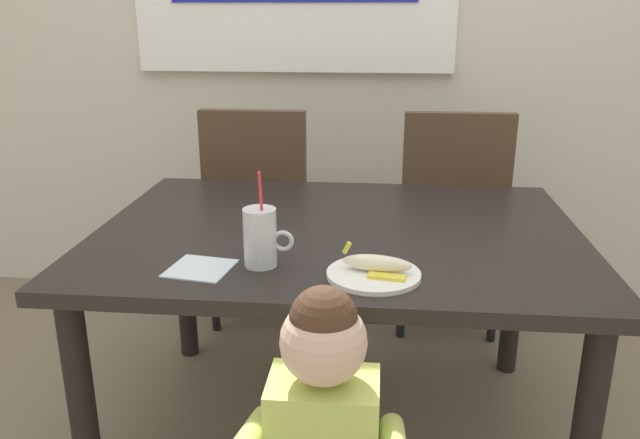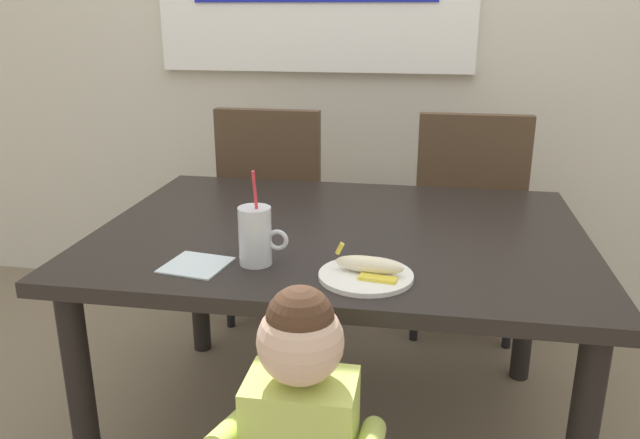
{
  "view_description": "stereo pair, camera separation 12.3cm",
  "coord_description": "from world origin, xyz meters",
  "px_view_note": "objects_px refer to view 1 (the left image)",
  "views": [
    {
      "loc": [
        0.12,
        -1.77,
        1.33
      ],
      "look_at": [
        -0.04,
        -0.1,
        0.77
      ],
      "focal_mm": 35.56,
      "sensor_mm": 36.0,
      "label": 1
    },
    {
      "loc": [
        0.24,
        -1.76,
        1.33
      ],
      "look_at": [
        -0.04,
        -0.1,
        0.77
      ],
      "focal_mm": 35.56,
      "sensor_mm": 36.0,
      "label": 2
    }
  ],
  "objects_px": {
    "dining_table": "(338,255)",
    "toddler_standing": "(323,430)",
    "dining_chair_left": "(260,205)",
    "snack_plate": "(374,274)",
    "paper_napkin": "(200,268)",
    "dining_chair_right": "(451,209)",
    "peeled_banana": "(378,264)",
    "milk_cup": "(261,241)"
  },
  "relations": [
    {
      "from": "dining_table",
      "to": "toddler_standing",
      "type": "distance_m",
      "value": 0.71
    },
    {
      "from": "dining_chair_left",
      "to": "snack_plate",
      "type": "relative_size",
      "value": 4.17
    },
    {
      "from": "snack_plate",
      "to": "paper_napkin",
      "type": "bearing_deg",
      "value": 179.34
    },
    {
      "from": "snack_plate",
      "to": "dining_chair_right",
      "type": "bearing_deg",
      "value": 74.78
    },
    {
      "from": "toddler_standing",
      "to": "peeled_banana",
      "type": "xyz_separation_m",
      "value": [
        0.1,
        0.36,
        0.22
      ]
    },
    {
      "from": "dining_chair_left",
      "to": "milk_cup",
      "type": "bearing_deg",
      "value": 101.12
    },
    {
      "from": "dining_table",
      "to": "snack_plate",
      "type": "bearing_deg",
      "value": -72.48
    },
    {
      "from": "milk_cup",
      "to": "dining_table",
      "type": "bearing_deg",
      "value": 60.34
    },
    {
      "from": "dining_chair_left",
      "to": "toddler_standing",
      "type": "relative_size",
      "value": 1.15
    },
    {
      "from": "dining_chair_right",
      "to": "peeled_banana",
      "type": "distance_m",
      "value": 1.17
    },
    {
      "from": "dining_chair_left",
      "to": "dining_chair_right",
      "type": "xyz_separation_m",
      "value": [
        0.8,
        0.02,
        0.0
      ]
    },
    {
      "from": "dining_chair_right",
      "to": "milk_cup",
      "type": "distance_m",
      "value": 1.25
    },
    {
      "from": "dining_table",
      "to": "snack_plate",
      "type": "relative_size",
      "value": 6.17
    },
    {
      "from": "dining_chair_left",
      "to": "peeled_banana",
      "type": "relative_size",
      "value": 5.49
    },
    {
      "from": "dining_chair_right",
      "to": "dining_table",
      "type": "bearing_deg",
      "value": 61.58
    },
    {
      "from": "dining_chair_right",
      "to": "milk_cup",
      "type": "relative_size",
      "value": 3.82
    },
    {
      "from": "toddler_standing",
      "to": "peeled_banana",
      "type": "relative_size",
      "value": 4.79
    },
    {
      "from": "dining_table",
      "to": "milk_cup",
      "type": "xyz_separation_m",
      "value": [
        -0.17,
        -0.31,
        0.15
      ]
    },
    {
      "from": "dining_chair_left",
      "to": "toddler_standing",
      "type": "distance_m",
      "value": 1.51
    },
    {
      "from": "toddler_standing",
      "to": "milk_cup",
      "type": "distance_m",
      "value": 0.51
    },
    {
      "from": "dining_table",
      "to": "dining_chair_left",
      "type": "height_order",
      "value": "dining_chair_left"
    },
    {
      "from": "dining_chair_left",
      "to": "milk_cup",
      "type": "relative_size",
      "value": 3.82
    },
    {
      "from": "toddler_standing",
      "to": "snack_plate",
      "type": "height_order",
      "value": "toddler_standing"
    },
    {
      "from": "snack_plate",
      "to": "paper_napkin",
      "type": "xyz_separation_m",
      "value": [
        -0.43,
        0.01,
        -0.0
      ]
    },
    {
      "from": "toddler_standing",
      "to": "paper_napkin",
      "type": "height_order",
      "value": "toddler_standing"
    },
    {
      "from": "snack_plate",
      "to": "peeled_banana",
      "type": "distance_m",
      "value": 0.03
    },
    {
      "from": "dining_chair_right",
      "to": "paper_napkin",
      "type": "distance_m",
      "value": 1.35
    },
    {
      "from": "dining_chair_right",
      "to": "snack_plate",
      "type": "bearing_deg",
      "value": 74.78
    },
    {
      "from": "milk_cup",
      "to": "snack_plate",
      "type": "height_order",
      "value": "milk_cup"
    },
    {
      "from": "dining_table",
      "to": "dining_chair_right",
      "type": "xyz_separation_m",
      "value": [
        0.42,
        0.77,
        -0.08
      ]
    },
    {
      "from": "peeled_banana",
      "to": "paper_napkin",
      "type": "distance_m",
      "value": 0.44
    },
    {
      "from": "milk_cup",
      "to": "toddler_standing",
      "type": "bearing_deg",
      "value": -63.97
    },
    {
      "from": "dining_chair_right",
      "to": "dining_chair_left",
      "type": "bearing_deg",
      "value": 1.23
    },
    {
      "from": "snack_plate",
      "to": "dining_chair_left",
      "type": "bearing_deg",
      "value": 114.09
    },
    {
      "from": "milk_cup",
      "to": "peeled_banana",
      "type": "distance_m",
      "value": 0.3
    },
    {
      "from": "snack_plate",
      "to": "paper_napkin",
      "type": "distance_m",
      "value": 0.43
    },
    {
      "from": "toddler_standing",
      "to": "milk_cup",
      "type": "relative_size",
      "value": 3.34
    },
    {
      "from": "dining_table",
      "to": "dining_chair_left",
      "type": "relative_size",
      "value": 1.48
    },
    {
      "from": "dining_chair_left",
      "to": "dining_chair_right",
      "type": "bearing_deg",
      "value": -178.77
    },
    {
      "from": "dining_chair_left",
      "to": "toddler_standing",
      "type": "bearing_deg",
      "value": 105.46
    },
    {
      "from": "dining_chair_left",
      "to": "snack_plate",
      "type": "bearing_deg",
      "value": 114.09
    },
    {
      "from": "dining_chair_left",
      "to": "paper_napkin",
      "type": "relative_size",
      "value": 6.4
    }
  ]
}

